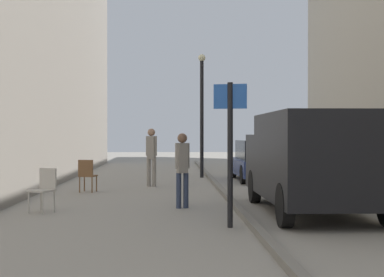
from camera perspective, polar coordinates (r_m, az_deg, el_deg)
ground_plane at (r=13.46m, az=-2.62°, el=-6.71°), size 80.00×80.00×0.00m
kerb_strip at (r=13.53m, az=4.13°, el=-6.42°), size 0.16×40.00×0.12m
pedestrian_main_foreground at (r=18.24m, az=-4.09°, el=-1.46°), size 0.35×0.27×1.86m
pedestrian_far_crossing at (r=12.87m, az=-0.98°, el=-2.66°), size 0.33×0.24×1.70m
delivery_van at (r=12.31m, az=11.94°, el=-2.01°), size 2.11×5.33×2.10m
parked_car at (r=20.67m, az=6.87°, el=-2.24°), size 1.90×4.23×1.45m
street_sign_post at (r=10.20m, az=3.84°, el=-0.29°), size 0.58×0.20×2.60m
lamp_post at (r=21.98m, az=0.99°, el=3.17°), size 0.28×0.28×4.76m
cafe_chair_near_window at (r=16.68m, az=-10.46°, el=-3.45°), size 0.52×0.52×0.94m
cafe_chair_by_doorway at (r=12.63m, az=-14.55°, el=-4.70°), size 0.60×0.60×0.94m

